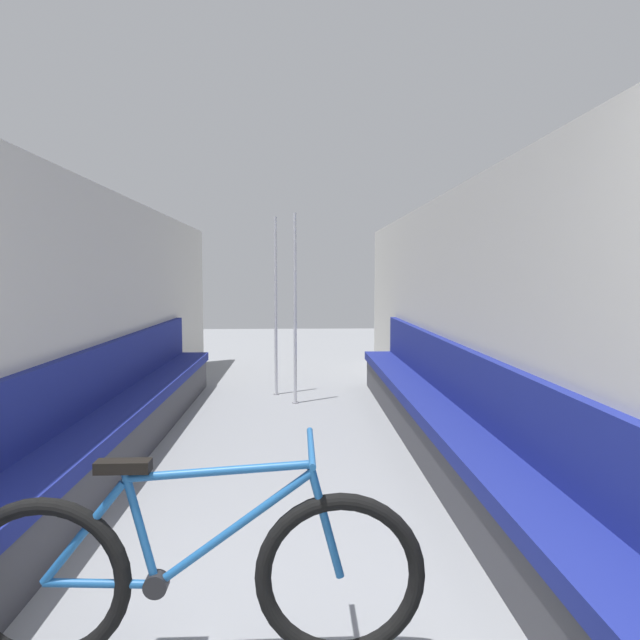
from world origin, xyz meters
The scene contains 7 objects.
wall_left centered at (-1.50, 3.62, 1.10)m, with size 0.10×10.45×2.20m, color beige.
wall_right centered at (1.50, 3.62, 1.10)m, with size 0.10×10.45×2.20m, color beige.
bench_seat_row_left centered at (-1.27, 3.55, 0.31)m, with size 0.41×6.39×0.92m.
bench_seat_row_right centered at (1.27, 3.55, 0.31)m, with size 0.41×6.39×0.92m.
bicycle centered at (-0.25, 1.29, 0.34)m, with size 1.76×0.46×0.84m.
grab_pole_near centered at (0.11, 5.70, 1.06)m, with size 0.08×0.08×2.18m.
grab_pole_far centered at (-0.12, 6.20, 1.06)m, with size 0.08×0.08×2.18m.
Camera 1 is at (0.15, -0.79, 1.46)m, focal length 32.00 mm.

